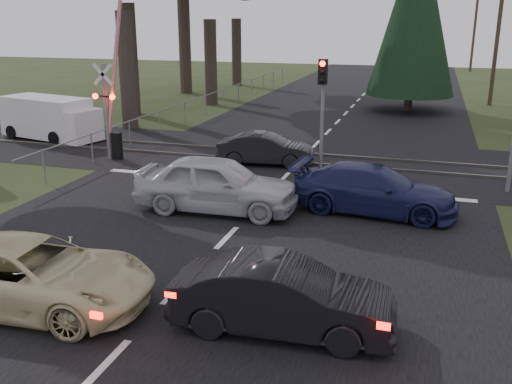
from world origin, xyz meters
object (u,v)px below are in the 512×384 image
at_px(utility_pole_mid, 498,30).
at_px(dark_hatchback, 283,297).
at_px(cream_coupe, 31,274).
at_px(silver_car, 217,184).
at_px(utility_pole_far, 475,25).
at_px(crossing_signal, 112,109).
at_px(white_van, 52,119).
at_px(blue_sedan, 374,190).
at_px(dark_car_far, 266,149).
at_px(traffic_signal_center, 322,95).

height_order(utility_pole_mid, dark_hatchback, utility_pole_mid).
distance_m(cream_coupe, silver_car, 6.73).
bearing_deg(utility_pole_far, cream_coupe, -100.96).
bearing_deg(crossing_signal, silver_car, -37.44).
bearing_deg(white_van, blue_sedan, -8.66).
relative_size(crossing_signal, utility_pole_far, 0.77).
bearing_deg(white_van, silver_car, -20.76).
bearing_deg(utility_pole_mid, white_van, -139.45).
distance_m(crossing_signal, silver_car, 7.97).
xyz_separation_m(crossing_signal, dark_hatchback, (9.83, -10.81, -1.38)).
height_order(utility_pole_far, cream_coupe, utility_pole_far).
distance_m(blue_sedan, dark_car_far, 6.49).
height_order(traffic_signal_center, white_van, traffic_signal_center).
distance_m(crossing_signal, blue_sedan, 11.38).
height_order(crossing_signal, utility_pole_mid, utility_pole_mid).
height_order(crossing_signal, white_van, crossing_signal).
xyz_separation_m(cream_coupe, dark_car_far, (1.27, 12.34, -0.07)).
bearing_deg(utility_pole_mid, traffic_signal_center, -111.21).
distance_m(cream_coupe, blue_sedan, 9.77).
xyz_separation_m(utility_pole_far, blue_sedan, (-5.05, -48.78, -4.02)).
xyz_separation_m(utility_pole_mid, cream_coupe, (-10.95, -31.57, -4.04)).
distance_m(traffic_signal_center, blue_sedan, 5.51).
bearing_deg(blue_sedan, traffic_signal_center, 33.26).
height_order(dark_car_far, white_van, white_van).
xyz_separation_m(traffic_signal_center, white_van, (-13.06, 1.73, -1.81)).
bearing_deg(utility_pole_mid, cream_coupe, -109.14).
xyz_separation_m(utility_pole_mid, utility_pole_far, (0.00, 25.00, 0.00)).
xyz_separation_m(dark_hatchback, blue_sedan, (0.90, 7.24, 0.03)).
relative_size(traffic_signal_center, blue_sedan, 0.85).
bearing_deg(dark_car_far, dark_hatchback, -168.36).
bearing_deg(silver_car, cream_coupe, 166.01).
height_order(utility_pole_far, silver_car, utility_pole_far).
height_order(utility_pole_mid, blue_sedan, utility_pole_mid).
distance_m(blue_sedan, white_van, 16.70).
xyz_separation_m(dark_hatchback, silver_car, (-3.58, 6.02, 0.15)).
height_order(crossing_signal, cream_coupe, crossing_signal).
bearing_deg(blue_sedan, dark_car_far, 49.99).
height_order(utility_pole_mid, dark_car_far, utility_pole_mid).
height_order(utility_pole_far, dark_hatchback, utility_pole_far).
distance_m(traffic_signal_center, dark_hatchback, 12.00).
bearing_deg(crossing_signal, dark_car_far, 9.14).
relative_size(traffic_signal_center, dark_car_far, 1.10).
bearing_deg(utility_pole_mid, blue_sedan, -101.99).
bearing_deg(blue_sedan, utility_pole_far, -1.40).
distance_m(crossing_signal, white_van, 5.56).
distance_m(utility_pole_mid, utility_pole_far, 25.00).
height_order(traffic_signal_center, utility_pole_mid, utility_pole_mid).
distance_m(traffic_signal_center, utility_pole_far, 44.99).
relative_size(traffic_signal_center, dark_hatchback, 1.00).
bearing_deg(crossing_signal, utility_pole_mid, 52.03).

